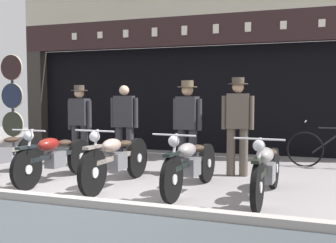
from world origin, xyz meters
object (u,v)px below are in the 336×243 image
object	(u,v)px
motorcycle_center_left	(54,156)
salesman_right	(187,122)
motorcycle_center	(117,158)
leaning_bicycle	(334,149)
motorcycle_right	(266,169)
tyre_sign_pole	(12,97)
advert_board_near	(260,86)
shopkeeper_center	(124,122)
salesman_left	(80,121)
assistant_far_right	(238,121)
motorcycle_center_right	(190,163)

from	to	relation	value
motorcycle_center_left	salesman_right	xyz separation A→B (m)	(1.85, 1.40, 0.52)
motorcycle_center	leaning_bicycle	world-z (taller)	motorcycle_center
motorcycle_right	motorcycle_center_left	bearing A→B (deg)	3.13
tyre_sign_pole	advert_board_near	bearing A→B (deg)	21.26
motorcycle_right	salesman_right	size ratio (longest dim) A/B	1.20
shopkeeper_center	tyre_sign_pole	world-z (taller)	tyre_sign_pole
tyre_sign_pole	salesman_right	bearing A→B (deg)	-8.93
tyre_sign_pole	advert_board_near	xyz separation A→B (m)	(5.39, 2.10, 0.27)
motorcycle_center_left	motorcycle_center	size ratio (longest dim) A/B	0.94
salesman_left	advert_board_near	xyz separation A→B (m)	(3.29, 2.61, 0.74)
shopkeeper_center	assistant_far_right	bearing A→B (deg)	168.25
salesman_right	advert_board_near	distance (m)	3.04
salesman_left	salesman_right	size ratio (longest dim) A/B	0.96
motorcycle_center	motorcycle_right	world-z (taller)	motorcycle_center
salesman_left	leaning_bicycle	world-z (taller)	salesman_left
advert_board_near	motorcycle_center_right	bearing A→B (deg)	-96.83
motorcycle_right	advert_board_near	bearing A→B (deg)	-78.69
motorcycle_center_left	salesman_left	world-z (taller)	salesman_left
motorcycle_center_right	advert_board_near	world-z (taller)	advert_board_near
motorcycle_center_left	leaning_bicycle	distance (m)	5.23
salesman_left	assistant_far_right	world-z (taller)	assistant_far_right
motorcycle_right	leaning_bicycle	size ratio (longest dim) A/B	1.13
shopkeeper_center	salesman_right	world-z (taller)	salesman_right
shopkeeper_center	leaning_bicycle	size ratio (longest dim) A/B	0.90
motorcycle_center	advert_board_near	world-z (taller)	advert_board_near
motorcycle_center_left	motorcycle_right	size ratio (longest dim) A/B	0.98
tyre_sign_pole	advert_board_near	world-z (taller)	tyre_sign_pole
motorcycle_center_left	motorcycle_center_right	bearing A→B (deg)	-175.06
shopkeeper_center	advert_board_near	size ratio (longest dim) A/B	1.69
motorcycle_center	tyre_sign_pole	xyz separation A→B (m)	(-3.71, 2.07, 0.93)
salesman_left	tyre_sign_pole	world-z (taller)	tyre_sign_pole
salesman_left	tyre_sign_pole	size ratio (longest dim) A/B	0.69
salesman_left	tyre_sign_pole	bearing A→B (deg)	-9.90
motorcycle_center_left	motorcycle_right	world-z (taller)	motorcycle_center_left
motorcycle_center	leaning_bicycle	xyz separation A→B (m)	(3.28, 2.80, -0.06)
motorcycle_center_right	tyre_sign_pole	bearing A→B (deg)	-17.41
advert_board_near	tyre_sign_pole	bearing A→B (deg)	-158.74
motorcycle_center	motorcycle_right	bearing A→B (deg)	-178.81
salesman_right	tyre_sign_pole	distance (m)	4.52
motorcycle_center_right	tyre_sign_pole	xyz separation A→B (m)	(-4.90, 2.04, 0.95)
assistant_far_right	salesman_left	bearing A→B (deg)	-9.18
motorcycle_center_left	motorcycle_center_right	world-z (taller)	same
motorcycle_center_left	motorcycle_right	xyz separation A→B (m)	(3.40, -0.00, -0.00)
salesman_left	leaning_bicycle	size ratio (longest dim) A/B	0.91
motorcycle_center	salesman_left	distance (m)	2.28
salesman_left	tyre_sign_pole	xyz separation A→B (m)	(-2.11, 0.51, 0.48)
motorcycle_right	leaning_bicycle	distance (m)	3.01
motorcycle_right	assistant_far_right	distance (m)	1.70
assistant_far_right	tyre_sign_pole	distance (m)	5.40
advert_board_near	assistant_far_right	bearing A→B (deg)	-91.07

